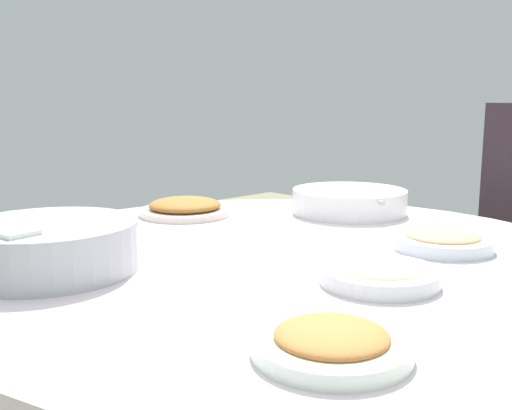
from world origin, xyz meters
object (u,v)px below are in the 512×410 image
(dish_shrimp, at_px, (443,240))
(dish_tofu_braise, at_px, (332,342))
(rice_bowl, at_px, (48,246))
(soup_bowl, at_px, (349,202))
(dish_stirfry, at_px, (185,208))
(round_dining_table, at_px, (285,321))
(tea_cup_near, at_px, (72,227))
(dish_noodles, at_px, (379,274))

(dish_shrimp, height_order, dish_tofu_braise, dish_shrimp)
(rice_bowl, bearing_deg, soup_bowl, 87.34)
(dish_stirfry, bearing_deg, round_dining_table, -12.26)
(round_dining_table, height_order, rice_bowl, rice_bowl)
(soup_bowl, height_order, dish_shrimp, soup_bowl)
(rice_bowl, distance_m, dish_shrimp, 0.75)
(round_dining_table, relative_size, tea_cup_near, 20.24)
(rice_bowl, bearing_deg, dish_tofu_braise, 8.67)
(round_dining_table, xyz_separation_m, dish_tofu_braise, (0.35, -0.29, 0.15))
(soup_bowl, distance_m, dish_shrimp, 0.40)
(round_dining_table, relative_size, dish_tofu_braise, 6.69)
(tea_cup_near, bearing_deg, dish_noodles, 18.03)
(dish_noodles, xyz_separation_m, tea_cup_near, (-0.64, -0.21, 0.01))
(rice_bowl, relative_size, dish_tofu_braise, 1.62)
(round_dining_table, bearing_deg, rice_bowl, -118.89)
(rice_bowl, height_order, soup_bowl, rice_bowl)
(round_dining_table, distance_m, soup_bowl, 0.49)
(dish_shrimp, xyz_separation_m, tea_cup_near, (-0.60, -0.49, 0.01))
(dish_stirfry, xyz_separation_m, tea_cup_near, (0.04, -0.33, 0.01))
(rice_bowl, xyz_separation_m, tea_cup_near, (-0.20, 0.14, -0.02))
(round_dining_table, relative_size, dish_noodles, 6.56)
(dish_stirfry, xyz_separation_m, dish_tofu_braise, (0.80, -0.39, -0.00))
(dish_shrimp, bearing_deg, dish_stirfry, -166.45)
(dish_noodles, height_order, dish_tofu_braise, same)
(dish_tofu_braise, bearing_deg, dish_shrimp, 106.16)
(round_dining_table, relative_size, dish_shrimp, 6.52)
(dish_tofu_braise, bearing_deg, rice_bowl, -171.33)
(dish_stirfry, height_order, dish_tofu_braise, dish_stirfry)
(dish_stirfry, height_order, dish_shrimp, dish_stirfry)
(dish_noodles, relative_size, dish_tofu_braise, 1.02)
(rice_bowl, height_order, dish_tofu_braise, rice_bowl)
(dish_tofu_braise, bearing_deg, dish_noodles, 113.68)
(dish_stirfry, distance_m, tea_cup_near, 0.34)
(rice_bowl, bearing_deg, dish_stirfry, 116.70)
(rice_bowl, distance_m, dish_stirfry, 0.53)
(rice_bowl, xyz_separation_m, soup_bowl, (0.04, 0.80, -0.02))
(dish_tofu_braise, bearing_deg, round_dining_table, 139.90)
(dish_stirfry, distance_m, dish_tofu_braise, 0.89)
(dish_stirfry, xyz_separation_m, dish_shrimp, (0.64, 0.15, -0.00))
(round_dining_table, xyz_separation_m, tea_cup_near, (-0.41, -0.24, 0.16))
(dish_stirfry, relative_size, dish_shrimp, 1.20)
(dish_noodles, bearing_deg, dish_tofu_braise, -66.32)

